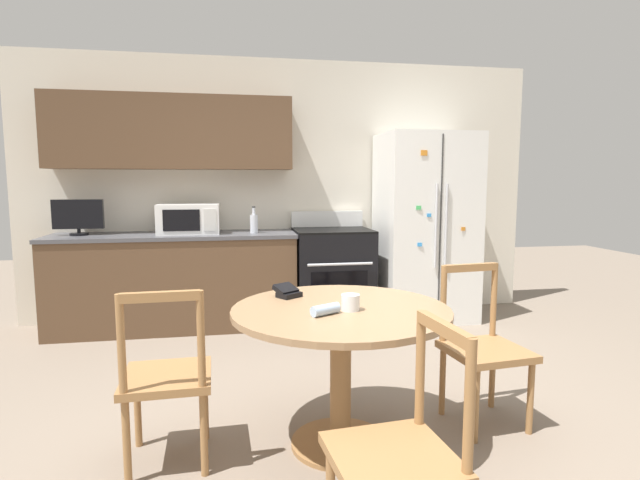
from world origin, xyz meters
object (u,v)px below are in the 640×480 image
Objects in this scene: refrigerator at (425,227)px; dining_chair_near at (400,456)px; countertop_tv at (78,216)px; dining_chair_left at (167,379)px; counter_bottle at (254,223)px; candle_glass at (350,303)px; wallet at (287,292)px; dining_chair_right at (483,349)px; oven_range at (332,274)px; microwave at (189,219)px.

dining_chair_near is (-1.36, -3.15, -0.49)m from refrigerator.
countertop_tv is 0.48× the size of dining_chair_left.
counter_bottle is 2.39m from candle_glass.
dining_chair_near is at bearing -77.32° from wallet.
dining_chair_near is at bearing -91.24° from candle_glass.
candle_glass is (1.94, -2.44, -0.30)m from countertop_tv.
dining_chair_right and dining_chair_left have the same top height.
dining_chair_right reaches higher than wallet.
countertop_tv is at bearing 25.52° from dining_chair_near.
countertop_tv is (-2.34, 0.05, 0.61)m from oven_range.
refrigerator is at bearing -2.78° from oven_range.
refrigerator is 3.25m from dining_chair_left.
oven_range is 4.29× the size of counter_bottle.
dining_chair_right is (0.43, -2.21, -0.03)m from oven_range.
dining_chair_left is (-1.73, -0.13, 0.00)m from dining_chair_right.
oven_range is 2.17m from wallet.
refrigerator is at bearing -109.37° from dining_chair_right.
dining_chair_right is at bearing -51.54° from microwave.
dining_chair_near is (0.35, -3.16, -0.56)m from counter_bottle.
counter_bottle is at bearing 92.49° from wallet.
wallet is at bearing -71.72° from microwave.
dining_chair_near reaches higher than wallet.
oven_range is 2.42m from countertop_tv.
dining_chair_near is at bearing 43.40° from dining_chair_right.
oven_range is (-0.94, 0.05, -0.46)m from refrigerator.
countertop_tv is 2.52× the size of wallet.
dining_chair_right and dining_chair_near have the same top height.
counter_bottle is at bearing 74.89° from dining_chair_left.
wallet is (0.69, -2.08, -0.27)m from microwave.
dining_chair_left is at bearing 41.00° from dining_chair_near.
refrigerator is 7.37× the size of counter_bottle.
countertop_tv reaches higher than dining_chair_near.
refrigerator is 2.58m from wallet.
wallet is at bearing -87.51° from counter_bottle.
microwave is 3.24× the size of wallet.
refrigerator reaches higher than oven_range.
dining_chair_near is at bearing -73.69° from microwave.
candle_glass is at bearing -6.35° from dining_chair_near.
oven_range is at bearing -85.05° from dining_chair_right.
dining_chair_left is 9.63× the size of candle_glass.
microwave reaches higher than dining_chair_near.
countertop_tv is at bearing 178.40° from refrigerator.
microwave is (-1.37, 0.05, 0.57)m from oven_range.
counter_bottle is at bearing -67.22° from dining_chair_right.
dining_chair_left is at bearing -154.09° from wallet.
dining_chair_left is (-1.31, -2.34, -0.03)m from oven_range.
microwave is 0.62× the size of dining_chair_left.
refrigerator reaches higher than dining_chair_near.
microwave is (-2.31, 0.09, 0.11)m from refrigerator.
refrigerator is 2.71m from candle_glass.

